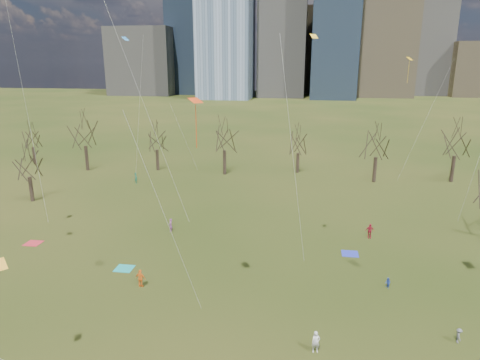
# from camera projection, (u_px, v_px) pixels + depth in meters

# --- Properties ---
(ground) EXTENTS (500.00, 500.00, 0.00)m
(ground) POSITION_uv_depth(u_px,v_px,m) (215.00, 311.00, 32.42)
(ground) COLOR black
(ground) RESTS_ON ground
(downtown_skyline) EXTENTS (212.50, 78.00, 118.00)m
(downtown_skyline) POSITION_uv_depth(u_px,v_px,m) (294.00, 20.00, 222.77)
(downtown_skyline) COLOR slate
(downtown_skyline) RESTS_ON ground
(bare_tree_row) EXTENTS (113.04, 29.80, 9.50)m
(bare_tree_row) POSITION_uv_depth(u_px,v_px,m) (265.00, 142.00, 66.22)
(bare_tree_row) COLOR black
(bare_tree_row) RESTS_ON ground
(blanket_teal) EXTENTS (1.60, 1.50, 0.03)m
(blanket_teal) POSITION_uv_depth(u_px,v_px,m) (124.00, 268.00, 38.98)
(blanket_teal) COLOR teal
(blanket_teal) RESTS_ON ground
(blanket_navy) EXTENTS (1.60, 1.50, 0.03)m
(blanket_navy) POSITION_uv_depth(u_px,v_px,m) (350.00, 254.00, 41.98)
(blanket_navy) COLOR #2632B1
(blanket_navy) RESTS_ON ground
(blanket_crimson) EXTENTS (1.60, 1.50, 0.03)m
(blanket_crimson) POSITION_uv_depth(u_px,v_px,m) (33.00, 243.00, 44.38)
(blanket_crimson) COLOR red
(blanket_crimson) RESTS_ON ground
(person_1) EXTENTS (0.61, 0.48, 1.48)m
(person_1) POSITION_uv_depth(u_px,v_px,m) (316.00, 342.00, 27.63)
(person_1) COLOR silver
(person_1) RESTS_ON ground
(person_3) EXTENTS (0.42, 0.70, 1.05)m
(person_3) POSITION_uv_depth(u_px,v_px,m) (459.00, 336.00, 28.61)
(person_3) COLOR #5D5E62
(person_3) RESTS_ON ground
(person_4) EXTENTS (0.97, 0.53, 1.57)m
(person_4) POSITION_uv_depth(u_px,v_px,m) (141.00, 278.00, 35.63)
(person_4) COLOR orange
(person_4) RESTS_ON ground
(person_7) EXTENTS (0.46, 0.60, 1.49)m
(person_7) POSITION_uv_depth(u_px,v_px,m) (171.00, 225.00, 47.30)
(person_7) COLOR #9C4E96
(person_7) RESTS_ON ground
(person_8) EXTENTS (0.50, 0.55, 0.93)m
(person_8) POSITION_uv_depth(u_px,v_px,m) (388.00, 283.00, 35.52)
(person_8) COLOR #2845B1
(person_8) RESTS_ON ground
(person_10) EXTENTS (0.97, 0.47, 1.60)m
(person_10) POSITION_uv_depth(u_px,v_px,m) (370.00, 231.00, 45.55)
(person_10) COLOR #A6172C
(person_10) RESTS_ON ground
(person_13) EXTENTS (0.68, 0.73, 1.67)m
(person_13) POSITION_uv_depth(u_px,v_px,m) (136.00, 178.00, 66.05)
(person_13) COLOR #176A4C
(person_13) RESTS_ON ground
(kites_airborne) EXTENTS (56.97, 50.85, 34.37)m
(kites_airborne) POSITION_uv_depth(u_px,v_px,m) (266.00, 109.00, 38.71)
(kites_airborne) COLOR #DD4112
(kites_airborne) RESTS_ON ground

